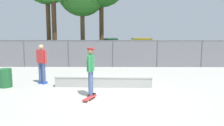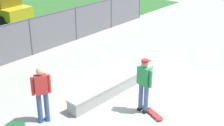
% 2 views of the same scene
% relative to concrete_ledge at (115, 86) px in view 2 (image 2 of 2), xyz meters
% --- Properties ---
extents(ground_plane, '(80.00, 80.00, 0.00)m').
position_rel_concrete_ledge_xyz_m(ground_plane, '(0.38, -1.07, -0.25)').
color(ground_plane, '#ADAAA3').
extents(concrete_ledge, '(4.26, 0.62, 0.49)m').
position_rel_concrete_ledge_xyz_m(concrete_ledge, '(0.00, 0.00, 0.00)').
color(concrete_ledge, '#999993').
rests_on(concrete_ledge, ground).
extents(skateboarder, '(0.32, 0.60, 1.84)m').
position_rel_concrete_ledge_xyz_m(skateboarder, '(-0.41, -1.53, 0.79)').
color(skateboarder, black).
rests_on(skateboarder, ground).
extents(skateboard, '(0.50, 0.81, 0.09)m').
position_rel_concrete_ledge_xyz_m(skateboard, '(-0.41, -1.97, -0.17)').
color(skateboard, red).
rests_on(skateboard, ground).
extents(chainlink_fence, '(17.59, 0.07, 1.78)m').
position_rel_concrete_ledge_xyz_m(chainlink_fence, '(0.38, 5.35, 0.72)').
color(chainlink_fence, '#4C4C51').
rests_on(chainlink_fence, ground).
extents(car_yellow, '(2.21, 4.30, 1.66)m').
position_rel_concrete_ledge_xyz_m(car_yellow, '(2.98, 11.91, 0.59)').
color(car_yellow, gold).
rests_on(car_yellow, ground).
extents(bystander, '(0.54, 0.41, 1.82)m').
position_rel_concrete_ledge_xyz_m(bystander, '(-2.85, 0.52, 0.76)').
color(bystander, '#2647A5').
rests_on(bystander, ground).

